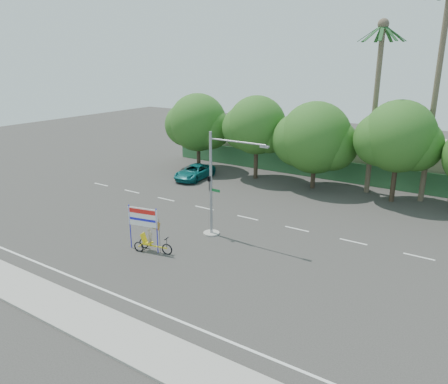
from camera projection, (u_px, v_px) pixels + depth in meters
The scene contains 14 objects.
ground at pixel (207, 265), 25.20m from camera, with size 120.00×120.00×0.00m, color #33302D.
sidewalk_near at pixel (108, 329), 19.21m from camera, with size 50.00×2.40×0.12m, color gray.
fence at pixel (337, 171), 42.01m from camera, with size 38.00×0.08×2.00m, color #336B3D.
building_left at pixel (267, 142), 50.57m from camera, with size 12.00×8.00×4.00m, color #BBB495.
building_right at pixel (436, 164), 41.14m from camera, with size 14.00×8.00×3.60m, color #BBB495.
tree_far_left at pixel (198, 124), 45.51m from camera, with size 7.14×6.00×7.96m.
tree_left at pixel (256, 127), 41.73m from camera, with size 6.66×5.60×8.07m.
tree_center at pixel (315, 140), 38.75m from camera, with size 7.62×6.40×7.85m.
tree_right at pixel (398, 139), 34.83m from camera, with size 6.90×5.80×8.36m.
palm_tall at pixel (439, 71), 33.38m from camera, with size 3.73×3.79×17.45m.
palm_short at pixel (377, 90), 36.23m from camera, with size 3.73×3.79×14.45m.
traffic_signal at pixel (215, 194), 28.66m from camera, with size 4.72×1.10×7.00m.
trike_billboard at pixel (148, 233), 26.76m from camera, with size 2.92×1.00×2.92m.
pickup_truck at pixel (195, 172), 42.77m from camera, with size 2.30×4.98×1.38m, color #0E6264.
Camera 1 is at (13.41, -18.45, 11.56)m, focal length 35.00 mm.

